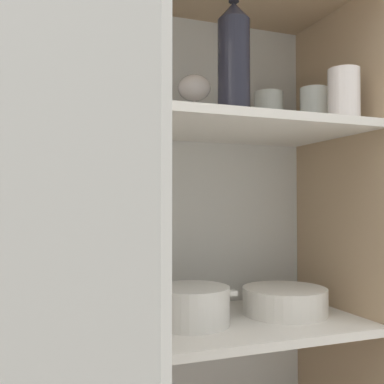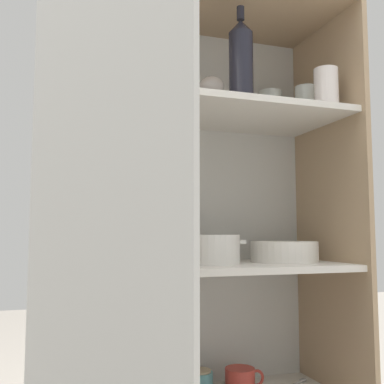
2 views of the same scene
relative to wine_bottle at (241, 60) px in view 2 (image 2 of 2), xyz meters
The scene contains 24 objects.
cupboard_back_panel 0.64m from the wine_bottle, 108.26° to the left, with size 0.95×0.02×1.52m, color silver.
cupboard_side_left 0.80m from the wine_bottle, 169.86° to the left, with size 0.02×0.42×1.52m, color tan.
cupboard_side_right 0.67m from the wine_bottle, 15.44° to the left, with size 0.02×0.42×1.52m, color tan.
cupboard_top_panel 0.26m from the wine_bottle, 134.62° to the left, with size 0.95×0.42×0.02m, color tan.
shelf_board_middle 0.64m from the wine_bottle, 134.62° to the left, with size 0.92×0.39×0.02m, color silver.
shelf_board_upper 0.20m from the wine_bottle, 134.62° to the left, with size 0.92×0.39×0.02m, color silver.
cupboard_door 0.78m from the wine_bottle, 145.28° to the right, with size 0.28×0.41×1.52m.
tumbler_glass_0 0.36m from the wine_bottle, 152.65° to the left, with size 0.06×0.06×0.11m.
tumbler_glass_1 0.29m from the wine_bottle, ahead, with size 0.08×0.08×0.13m.
tumbler_glass_2 0.44m from the wine_bottle, behind, with size 0.07×0.07×0.13m.
tumbler_glass_3 0.30m from the wine_bottle, 44.91° to the left, with size 0.08×0.08×0.12m.
tumbler_glass_4 0.33m from the wine_bottle, 22.25° to the left, with size 0.08×0.08×0.12m.
tumbler_glass_5 0.27m from the wine_bottle, 122.23° to the left, with size 0.07×0.07×0.15m.
tumbler_glass_6 0.44m from the wine_bottle, 148.85° to the left, with size 0.08×0.08×0.13m.
tumbler_glass_7 0.49m from the wine_bottle, 163.01° to the left, with size 0.08×0.08×0.14m.
tumbler_glass_8 0.35m from the wine_bottle, behind, with size 0.08×0.08×0.10m.
wine_glass_0 0.18m from the wine_bottle, 100.28° to the left, with size 0.09×0.09×0.13m.
wine_glass_1 0.26m from the wine_bottle, 158.43° to the left, with size 0.08×0.08×0.14m.
wine_bottle is the anchor object (origin of this frame).
plate_stack_white 0.69m from the wine_bottle, 155.97° to the left, with size 0.20×0.20×0.04m.
mixing_bowl_large 0.62m from the wine_bottle, 28.73° to the left, with size 0.22×0.22×0.07m.
casserole_dish 0.58m from the wine_bottle, 125.28° to the left, with size 0.24×0.18×0.09m.
coffee_mug_primary 1.00m from the wine_bottle, 69.60° to the left, with size 0.13×0.10×0.08m.
storage_jar 1.02m from the wine_bottle, 106.06° to the left, with size 0.08×0.08×0.07m.
Camera 2 is at (-0.45, -1.11, 0.79)m, focal length 42.00 mm.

